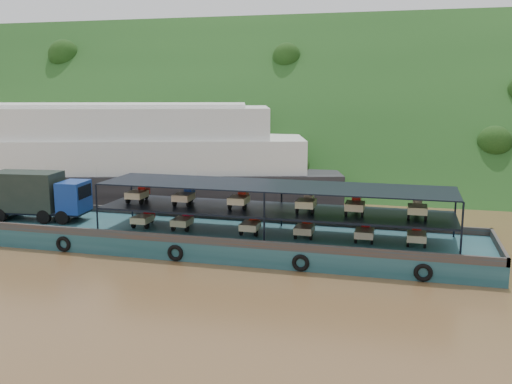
# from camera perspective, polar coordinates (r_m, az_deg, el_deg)

# --- Properties ---
(ground) EXTENTS (160.00, 160.00, 0.00)m
(ground) POSITION_cam_1_polar(r_m,az_deg,el_deg) (39.41, 1.70, -5.49)
(ground) COLOR brown
(ground) RESTS_ON ground
(hillside) EXTENTS (140.00, 39.60, 39.60)m
(hillside) POSITION_cam_1_polar(r_m,az_deg,el_deg) (74.20, 8.07, 1.99)
(hillside) COLOR #153714
(hillside) RESTS_ON ground
(cargo_barge) EXTENTS (35.00, 7.18, 4.74)m
(cargo_barge) POSITION_cam_1_polar(r_m,az_deg,el_deg) (39.15, -5.29, -3.85)
(cargo_barge) COLOR #133F44
(cargo_barge) RESTS_ON ground
(passenger_ferry) EXTENTS (46.82, 23.85, 9.21)m
(passenger_ferry) POSITION_cam_1_polar(r_m,az_deg,el_deg) (58.78, -14.55, 3.46)
(passenger_ferry) COLOR black
(passenger_ferry) RESTS_ON ground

